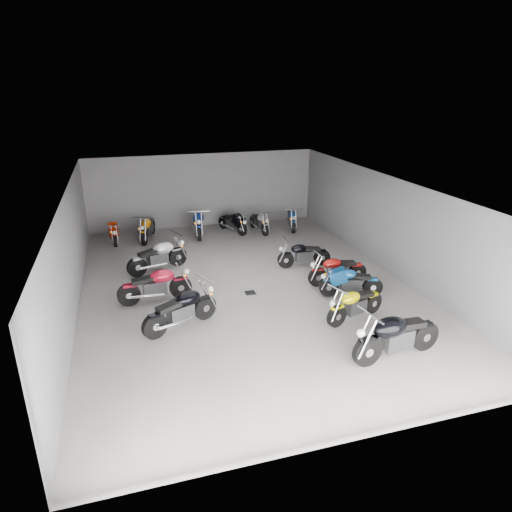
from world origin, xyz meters
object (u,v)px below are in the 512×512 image
object	(u,v)px
motorcycle_right_c	(350,282)
motorcycle_back_e	(259,222)
motorcycle_left_d	(156,285)
motorcycle_back_b	(148,228)
motorcycle_back_d	(233,222)
motorcycle_right_a	(396,336)
drain_grate	(250,293)
motorcycle_back_f	(292,218)
motorcycle_left_c	(181,310)
motorcycle_left_f	(158,256)
motorcycle_right_d	(337,270)
motorcycle_right_b	(355,304)
motorcycle_back_c	(198,223)
motorcycle_right_e	(303,254)
motorcycle_back_a	(112,231)

from	to	relation	value
motorcycle_right_c	motorcycle_back_e	world-z (taller)	motorcycle_right_c
motorcycle_left_d	motorcycle_back_b	bearing A→B (deg)	174.14
motorcycle_back_d	motorcycle_right_a	bearing A→B (deg)	72.76
motorcycle_back_b	motorcycle_back_d	xyz separation A→B (m)	(3.58, -0.04, -0.05)
drain_grate	motorcycle_back_d	size ratio (longest dim) A/B	0.18
motorcycle_back_f	motorcycle_left_c	bearing A→B (deg)	66.45
motorcycle_left_f	motorcycle_right_c	world-z (taller)	motorcycle_left_f
drain_grate	motorcycle_right_d	xyz separation A→B (m)	(2.85, -0.12, 0.48)
motorcycle_back_b	motorcycle_right_b	bearing A→B (deg)	136.12
motorcycle_left_d	motorcycle_back_f	bearing A→B (deg)	127.12
motorcycle_back_c	motorcycle_back_f	size ratio (longest dim) A/B	1.19
motorcycle_left_c	motorcycle_right_c	distance (m)	5.14
drain_grate	motorcycle_back_e	xyz separation A→B (m)	(2.08, 5.82, 0.44)
motorcycle_right_b	motorcycle_back_b	distance (m)	9.83
drain_grate	motorcycle_left_f	xyz separation A→B (m)	(-2.51, 2.60, 0.52)
drain_grate	motorcycle_left_d	xyz separation A→B (m)	(-2.80, 0.26, 0.52)
motorcycle_left_d	motorcycle_right_d	world-z (taller)	motorcycle_left_d
motorcycle_back_e	motorcycle_back_f	world-z (taller)	motorcycle_back_f
motorcycle_right_a	motorcycle_back_e	xyz separation A→B (m)	(-0.20, 10.17, -0.13)
motorcycle_left_d	motorcycle_right_e	world-z (taller)	motorcycle_left_d
drain_grate	motorcycle_right_e	xyz separation A→B (m)	(2.38, 1.56, 0.45)
motorcycle_back_c	motorcycle_back_b	bearing A→B (deg)	8.58
motorcycle_back_f	motorcycle_back_d	bearing A→B (deg)	9.87
drain_grate	motorcycle_back_a	xyz separation A→B (m)	(-4.00, 6.20, 0.45)
motorcycle_right_b	motorcycle_right_c	bearing A→B (deg)	-40.97
motorcycle_back_c	motorcycle_back_d	world-z (taller)	motorcycle_back_c
motorcycle_right_a	motorcycle_left_d	bearing A→B (deg)	40.65
motorcycle_right_c	motorcycle_back_c	distance (m)	7.94
motorcycle_left_c	motorcycle_back_b	distance (m)	7.65
motorcycle_left_c	motorcycle_back_a	bearing A→B (deg)	167.82
motorcycle_right_a	motorcycle_back_a	distance (m)	12.28
motorcycle_back_a	motorcycle_left_d	bearing A→B (deg)	94.88
motorcycle_left_f	motorcycle_back_e	size ratio (longest dim) A/B	1.14
motorcycle_right_a	motorcycle_back_e	world-z (taller)	motorcycle_right_a
motorcycle_right_e	motorcycle_back_f	world-z (taller)	motorcycle_back_f
motorcycle_left_d	motorcycle_back_e	world-z (taller)	motorcycle_left_d
motorcycle_right_d	motorcycle_right_e	xyz separation A→B (m)	(-0.47, 1.68, -0.02)
drain_grate	motorcycle_left_c	distance (m)	2.80
motorcycle_right_c	motorcycle_right_b	bearing A→B (deg)	172.90
motorcycle_back_e	motorcycle_back_c	bearing A→B (deg)	-13.08
motorcycle_left_d	motorcycle_back_b	xyz separation A→B (m)	(0.18, 5.87, -0.02)
motorcycle_left_d	motorcycle_left_f	bearing A→B (deg)	168.89
motorcycle_right_b	motorcycle_back_f	distance (m)	8.38
motorcycle_back_b	motorcycle_back_f	world-z (taller)	motorcycle_back_b
motorcycle_back_a	motorcycle_back_f	bearing A→B (deg)	170.75
motorcycle_left_c	motorcycle_back_f	size ratio (longest dim) A/B	1.08
motorcycle_back_b	motorcycle_right_d	bearing A→B (deg)	147.70
motorcycle_back_c	motorcycle_back_e	size ratio (longest dim) A/B	1.23
motorcycle_left_f	motorcycle_back_c	xyz separation A→B (m)	(2.00, 3.55, 0.01)
motorcycle_back_d	motorcycle_right_d	bearing A→B (deg)	82.48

